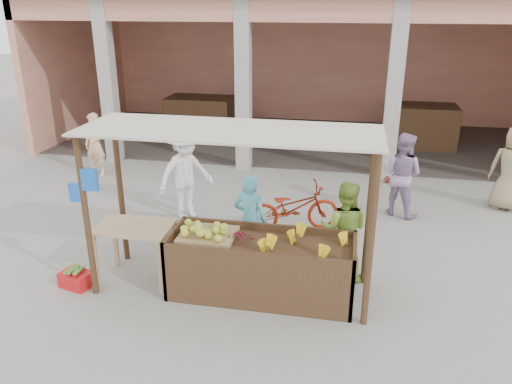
% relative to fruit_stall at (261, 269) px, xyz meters
% --- Properties ---
extents(ground, '(60.00, 60.00, 0.00)m').
position_rel_fruit_stall_xyz_m(ground, '(-0.50, 0.00, -0.40)').
color(ground, gray).
rests_on(ground, ground).
extents(market_building, '(14.40, 6.40, 4.20)m').
position_rel_fruit_stall_xyz_m(market_building, '(-0.45, 8.93, 2.30)').
color(market_building, '#E89A79').
rests_on(market_building, ground).
extents(fruit_stall, '(2.60, 0.95, 0.80)m').
position_rel_fruit_stall_xyz_m(fruit_stall, '(0.00, 0.00, 0.00)').
color(fruit_stall, '#492D1D').
rests_on(fruit_stall, ground).
extents(stall_awning, '(4.09, 1.35, 2.39)m').
position_rel_fruit_stall_xyz_m(stall_awning, '(-0.51, 0.06, 1.58)').
color(stall_awning, '#492D1D').
rests_on(stall_awning, ground).
extents(banana_heap, '(1.19, 0.65, 0.22)m').
position_rel_fruit_stall_xyz_m(banana_heap, '(0.62, -0.05, 0.51)').
color(banana_heap, yellow).
rests_on(banana_heap, fruit_stall).
extents(melon_tray, '(0.78, 0.68, 0.21)m').
position_rel_fruit_stall_xyz_m(melon_tray, '(-0.79, 0.06, 0.50)').
color(melon_tray, '#9E8151').
rests_on(melon_tray, fruit_stall).
extents(berry_heap, '(0.43, 0.35, 0.14)m').
position_rel_fruit_stall_xyz_m(berry_heap, '(-0.33, 0.04, 0.47)').
color(berry_heap, maroon).
rests_on(berry_heap, fruit_stall).
extents(side_table, '(1.12, 0.77, 0.89)m').
position_rel_fruit_stall_xyz_m(side_table, '(-1.90, 0.04, 0.34)').
color(side_table, tan).
rests_on(side_table, ground).
extents(papaya_pile, '(0.75, 0.43, 0.21)m').
position_rel_fruit_stall_xyz_m(papaya_pile, '(-1.90, 0.04, 0.59)').
color(papaya_pile, '#4F7E29').
rests_on(papaya_pile, side_table).
extents(red_crate, '(0.51, 0.42, 0.23)m').
position_rel_fruit_stall_xyz_m(red_crate, '(-2.71, -0.34, -0.29)').
color(red_crate, red).
rests_on(red_crate, ground).
extents(plantain_bundle, '(0.35, 0.24, 0.07)m').
position_rel_fruit_stall_xyz_m(plantain_bundle, '(-2.71, -0.34, -0.14)').
color(plantain_bundle, '#569435').
rests_on(plantain_bundle, red_crate).
extents(produce_sacks, '(0.87, 0.82, 0.66)m').
position_rel_fruit_stall_xyz_m(produce_sacks, '(2.20, 5.29, -0.07)').
color(produce_sacks, maroon).
rests_on(produce_sacks, ground).
extents(vendor_blue, '(0.69, 0.56, 1.62)m').
position_rel_fruit_stall_xyz_m(vendor_blue, '(-0.33, 0.80, 0.41)').
color(vendor_blue, '#5AC1DE').
rests_on(vendor_blue, ground).
extents(vendor_green, '(0.82, 0.54, 1.61)m').
position_rel_fruit_stall_xyz_m(vendor_green, '(1.12, 0.74, 0.41)').
color(vendor_green, '#8CAF3C').
rests_on(vendor_green, ground).
extents(motorcycle, '(1.22, 1.89, 0.93)m').
position_rel_fruit_stall_xyz_m(motorcycle, '(0.17, 2.19, 0.07)').
color(motorcycle, maroon).
rests_on(motorcycle, ground).
extents(shopper_a, '(1.29, 1.32, 1.92)m').
position_rel_fruit_stall_xyz_m(shopper_a, '(-1.91, 2.40, 0.56)').
color(shopper_a, white).
rests_on(shopper_a, ground).
extents(shopper_e, '(0.65, 0.54, 1.56)m').
position_rel_fruit_stall_xyz_m(shopper_e, '(-4.86, 4.43, 0.38)').
color(shopper_e, '#FABC95').
rests_on(shopper_e, ground).
extents(shopper_f, '(1.01, 0.86, 1.80)m').
position_rel_fruit_stall_xyz_m(shopper_f, '(2.13, 3.35, 0.50)').
color(shopper_f, '#9D7FA6').
rests_on(shopper_f, ground).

